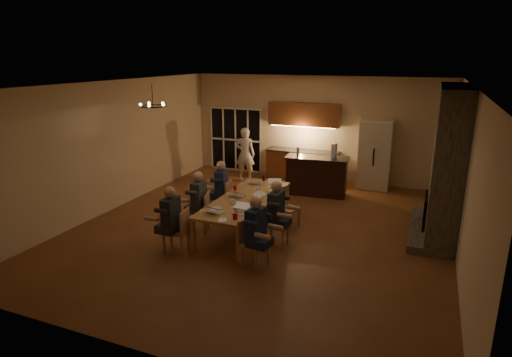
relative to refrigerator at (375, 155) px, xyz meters
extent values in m
plane|color=brown|center=(-1.90, -4.15, -1.00)|extent=(9.00, 9.00, 0.00)
cube|color=tan|center=(-1.90, 0.37, 0.60)|extent=(8.00, 0.04, 3.20)
cube|color=tan|center=(-5.92, -4.15, 0.60)|extent=(0.04, 9.00, 3.20)
cube|color=tan|center=(2.12, -4.15, 0.60)|extent=(0.04, 9.00, 3.20)
cube|color=white|center=(-1.90, -4.15, 2.22)|extent=(8.00, 9.00, 0.04)
cube|color=black|center=(-4.60, 0.32, 0.05)|extent=(1.86, 0.08, 2.10)
cube|color=#696153|center=(1.80, -2.95, 0.60)|extent=(0.58, 2.50, 3.20)
cube|color=beige|center=(0.00, 0.00, 0.00)|extent=(0.90, 0.68, 2.00)
cube|color=tan|center=(-2.23, -4.33, -0.62)|extent=(1.10, 3.06, 0.75)
cube|color=black|center=(-1.40, -1.26, -0.46)|extent=(1.77, 0.82, 1.08)
imported|color=silver|center=(-3.82, -0.69, -0.17)|extent=(0.67, 0.50, 1.67)
torus|color=black|center=(-4.06, -4.96, 1.75)|extent=(0.54, 0.54, 0.03)
cylinder|color=silver|center=(-2.33, -4.83, -0.20)|extent=(0.09, 0.09, 0.10)
cylinder|color=silver|center=(-2.16, -3.78, -0.20)|extent=(0.08, 0.08, 0.10)
cylinder|color=silver|center=(-2.62, -3.61, -0.20)|extent=(0.09, 0.09, 0.10)
cylinder|color=#B40C1C|center=(-1.90, -5.57, -0.19)|extent=(0.09, 0.09, 0.12)
cylinder|color=#B40C1C|center=(-2.67, -3.92, -0.19)|extent=(0.08, 0.08, 0.12)
cylinder|color=#B2B2B7|center=(-2.13, -5.06, -0.19)|extent=(0.07, 0.07, 0.12)
cylinder|color=#3F0F0C|center=(-2.34, -2.91, -0.19)|extent=(0.07, 0.07, 0.12)
cylinder|color=silver|center=(-1.87, -4.88, -0.24)|extent=(0.28, 0.28, 0.02)
cylinder|color=silver|center=(-2.52, -5.21, -0.24)|extent=(0.27, 0.27, 0.02)
cylinder|color=silver|center=(-1.82, -3.63, -0.24)|extent=(0.24, 0.24, 0.02)
cube|color=white|center=(-2.10, -5.73, -0.24)|extent=(0.22, 0.26, 0.01)
cylinder|color=#99999E|center=(-1.95, -1.28, 0.20)|extent=(0.08, 0.08, 0.24)
cube|color=silver|center=(-0.96, -1.18, 0.28)|extent=(0.15, 0.15, 0.40)
camera|label=1|loc=(1.36, -12.53, 2.77)|focal=30.00mm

